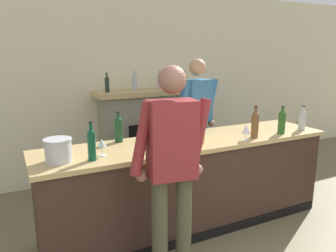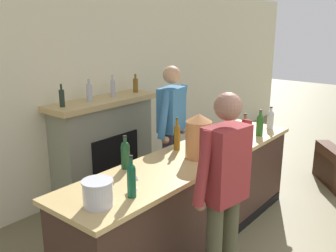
{
  "view_description": "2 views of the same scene",
  "coord_description": "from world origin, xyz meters",
  "px_view_note": "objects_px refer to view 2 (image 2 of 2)",
  "views": [
    {
      "loc": [
        -1.61,
        -0.48,
        1.88
      ],
      "look_at": [
        -0.05,
        2.66,
        1.07
      ],
      "focal_mm": 35.0,
      "sensor_mm": 36.0,
      "label": 1
    },
    {
      "loc": [
        -2.87,
        0.29,
        2.26
      ],
      "look_at": [
        0.14,
        2.74,
        1.19
      ],
      "focal_mm": 40.0,
      "sensor_mm": 36.0,
      "label": 2
    }
  ],
  "objects_px": {
    "person_bartender": "(172,131)",
    "copper_dispenser": "(199,136)",
    "wine_bottle_burgundy_dark": "(260,124)",
    "ice_bucket_steel": "(98,193)",
    "wine_bottle_rose_blush": "(244,130)",
    "potted_plant_corner": "(235,134)",
    "wine_bottle_merlot_tall": "(131,179)",
    "wine_glass_near_bucket": "(241,137)",
    "wine_bottle_port_short": "(177,136)",
    "wine_glass_front_right": "(134,176)",
    "fireplace_stone": "(104,146)",
    "person_customer": "(224,192)",
    "wine_bottle_chardonnay_pale": "(125,154)",
    "wine_bottle_riesling_slim": "(270,119)"
  },
  "relations": [
    {
      "from": "fireplace_stone",
      "to": "wine_glass_front_right",
      "type": "height_order",
      "value": "fireplace_stone"
    },
    {
      "from": "wine_bottle_riesling_slim",
      "to": "wine_glass_front_right",
      "type": "distance_m",
      "value": 2.36
    },
    {
      "from": "fireplace_stone",
      "to": "wine_bottle_riesling_slim",
      "type": "xyz_separation_m",
      "value": [
        1.19,
        -1.78,
        0.43
      ]
    },
    {
      "from": "fireplace_stone",
      "to": "potted_plant_corner",
      "type": "relative_size",
      "value": 2.14
    },
    {
      "from": "person_bartender",
      "to": "copper_dispenser",
      "type": "height_order",
      "value": "person_bartender"
    },
    {
      "from": "person_bartender",
      "to": "wine_bottle_rose_blush",
      "type": "distance_m",
      "value": 0.9
    },
    {
      "from": "potted_plant_corner",
      "to": "wine_bottle_merlot_tall",
      "type": "bearing_deg",
      "value": -161.79
    },
    {
      "from": "wine_bottle_riesling_slim",
      "to": "wine_bottle_merlot_tall",
      "type": "bearing_deg",
      "value": 179.92
    },
    {
      "from": "wine_glass_front_right",
      "to": "wine_glass_near_bucket",
      "type": "bearing_deg",
      "value": -6.27
    },
    {
      "from": "person_customer",
      "to": "wine_glass_near_bucket",
      "type": "relative_size",
      "value": 10.68
    },
    {
      "from": "wine_bottle_merlot_tall",
      "to": "wine_bottle_riesling_slim",
      "type": "relative_size",
      "value": 1.17
    },
    {
      "from": "copper_dispenser",
      "to": "potted_plant_corner",
      "type": "bearing_deg",
      "value": 22.34
    },
    {
      "from": "wine_bottle_burgundy_dark",
      "to": "wine_bottle_rose_blush",
      "type": "relative_size",
      "value": 0.91
    },
    {
      "from": "person_bartender",
      "to": "wine_glass_front_right",
      "type": "distance_m",
      "value": 1.63
    },
    {
      "from": "wine_bottle_riesling_slim",
      "to": "wine_bottle_port_short",
      "type": "distance_m",
      "value": 1.43
    },
    {
      "from": "fireplace_stone",
      "to": "wine_glass_near_bucket",
      "type": "relative_size",
      "value": 9.65
    },
    {
      "from": "person_bartender",
      "to": "ice_bucket_steel",
      "type": "xyz_separation_m",
      "value": [
        -1.8,
        -0.75,
        0.08
      ]
    },
    {
      "from": "fireplace_stone",
      "to": "copper_dispenser",
      "type": "xyz_separation_m",
      "value": [
        -0.23,
        -1.68,
        0.53
      ]
    },
    {
      "from": "ice_bucket_steel",
      "to": "wine_glass_near_bucket",
      "type": "xyz_separation_m",
      "value": [
        1.84,
        -0.16,
        0.01
      ]
    },
    {
      "from": "fireplace_stone",
      "to": "wine_bottle_port_short",
      "type": "distance_m",
      "value": 1.45
    },
    {
      "from": "person_customer",
      "to": "wine_bottle_chardonnay_pale",
      "type": "bearing_deg",
      "value": 95.98
    },
    {
      "from": "wine_bottle_chardonnay_pale",
      "to": "wine_bottle_port_short",
      "type": "xyz_separation_m",
      "value": [
        0.71,
        -0.04,
        0.01
      ]
    },
    {
      "from": "wine_bottle_port_short",
      "to": "wine_bottle_burgundy_dark",
      "type": "bearing_deg",
      "value": -23.47
    },
    {
      "from": "copper_dispenser",
      "to": "ice_bucket_steel",
      "type": "bearing_deg",
      "value": -179.22
    },
    {
      "from": "potted_plant_corner",
      "to": "wine_bottle_chardonnay_pale",
      "type": "bearing_deg",
      "value": -166.71
    },
    {
      "from": "potted_plant_corner",
      "to": "wine_bottle_chardonnay_pale",
      "type": "relative_size",
      "value": 2.41
    },
    {
      "from": "wine_bottle_merlot_tall",
      "to": "wine_glass_near_bucket",
      "type": "distance_m",
      "value": 1.58
    },
    {
      "from": "potted_plant_corner",
      "to": "person_bartender",
      "type": "distance_m",
      "value": 2.54
    },
    {
      "from": "ice_bucket_steel",
      "to": "wine_bottle_rose_blush",
      "type": "relative_size",
      "value": 0.67
    },
    {
      "from": "person_customer",
      "to": "wine_bottle_port_short",
      "type": "relative_size",
      "value": 5.16
    },
    {
      "from": "wine_bottle_burgundy_dark",
      "to": "wine_glass_front_right",
      "type": "bearing_deg",
      "value": 176.8
    },
    {
      "from": "wine_bottle_merlot_tall",
      "to": "wine_bottle_burgundy_dark",
      "type": "bearing_deg",
      "value": -0.74
    },
    {
      "from": "potted_plant_corner",
      "to": "wine_bottle_burgundy_dark",
      "type": "xyz_separation_m",
      "value": [
        -1.83,
        -1.33,
        0.8
      ]
    },
    {
      "from": "person_bartender",
      "to": "wine_bottle_chardonnay_pale",
      "type": "xyz_separation_m",
      "value": [
        -1.16,
        -0.38,
        0.12
      ]
    },
    {
      "from": "person_customer",
      "to": "wine_bottle_chardonnay_pale",
      "type": "height_order",
      "value": "person_customer"
    },
    {
      "from": "wine_bottle_riesling_slim",
      "to": "wine_glass_near_bucket",
      "type": "height_order",
      "value": "wine_bottle_riesling_slim"
    },
    {
      "from": "potted_plant_corner",
      "to": "wine_bottle_burgundy_dark",
      "type": "height_order",
      "value": "wine_bottle_burgundy_dark"
    },
    {
      "from": "wine_bottle_port_short",
      "to": "wine_glass_near_bucket",
      "type": "relative_size",
      "value": 2.07
    },
    {
      "from": "wine_bottle_chardonnay_pale",
      "to": "wine_bottle_port_short",
      "type": "relative_size",
      "value": 0.91
    },
    {
      "from": "wine_bottle_chardonnay_pale",
      "to": "wine_bottle_port_short",
      "type": "distance_m",
      "value": 0.71
    },
    {
      "from": "person_bartender",
      "to": "ice_bucket_steel",
      "type": "relative_size",
      "value": 7.68
    },
    {
      "from": "person_bartender",
      "to": "wine_bottle_merlot_tall",
      "type": "relative_size",
      "value": 5.29
    },
    {
      "from": "wine_bottle_port_short",
      "to": "wine_glass_front_right",
      "type": "bearing_deg",
      "value": -161.47
    },
    {
      "from": "wine_glass_front_right",
      "to": "wine_bottle_chardonnay_pale",
      "type": "bearing_deg",
      "value": 53.54
    },
    {
      "from": "wine_bottle_burgundy_dark",
      "to": "person_bartender",
      "type": "bearing_deg",
      "value": 123.4
    },
    {
      "from": "fireplace_stone",
      "to": "person_customer",
      "type": "xyz_separation_m",
      "value": [
        -0.79,
        -2.3,
        0.32
      ]
    },
    {
      "from": "wine_bottle_rose_blush",
      "to": "person_bartender",
      "type": "bearing_deg",
      "value": 102.1
    },
    {
      "from": "wine_bottle_chardonnay_pale",
      "to": "fireplace_stone",
      "type": "bearing_deg",
      "value": 56.1
    },
    {
      "from": "fireplace_stone",
      "to": "wine_bottle_merlot_tall",
      "type": "distance_m",
      "value": 2.23
    },
    {
      "from": "person_customer",
      "to": "ice_bucket_steel",
      "type": "height_order",
      "value": "person_customer"
    }
  ]
}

